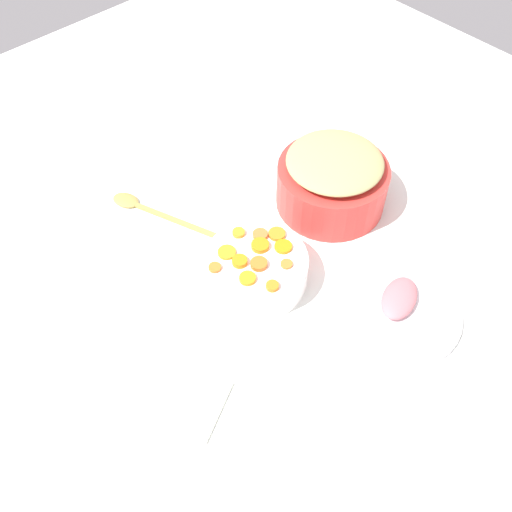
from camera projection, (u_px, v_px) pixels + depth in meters
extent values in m
cube|color=silver|center=(253.00, 293.00, 1.28)|extent=(2.40, 2.40, 0.02)
cylinder|color=white|center=(256.00, 269.00, 1.26)|extent=(0.22, 0.22, 0.07)
cylinder|color=red|center=(332.00, 186.00, 1.39)|extent=(0.26, 0.26, 0.11)
ellipsoid|color=tan|center=(335.00, 162.00, 1.33)|extent=(0.22, 0.22, 0.04)
cylinder|color=orange|center=(227.00, 252.00, 1.24)|extent=(0.04, 0.04, 0.01)
cylinder|color=orange|center=(287.00, 264.00, 1.22)|extent=(0.03, 0.03, 0.01)
cylinder|color=orange|center=(248.00, 278.00, 1.20)|extent=(0.05, 0.05, 0.01)
cylinder|color=orange|center=(239.00, 233.00, 1.27)|extent=(0.03, 0.03, 0.01)
cylinder|color=orange|center=(215.00, 267.00, 1.21)|extent=(0.03, 0.03, 0.01)
cylinder|color=orange|center=(240.00, 261.00, 1.22)|extent=(0.05, 0.05, 0.01)
cylinder|color=orange|center=(273.00, 286.00, 1.18)|extent=(0.04, 0.04, 0.01)
cylinder|color=orange|center=(260.00, 235.00, 1.27)|extent=(0.05, 0.05, 0.01)
cylinder|color=orange|center=(259.00, 264.00, 1.22)|extent=(0.04, 0.04, 0.01)
cylinder|color=orange|center=(283.00, 246.00, 1.25)|extent=(0.04, 0.04, 0.01)
cylinder|color=orange|center=(260.00, 246.00, 1.25)|extent=(0.05, 0.05, 0.01)
cylinder|color=orange|center=(277.00, 234.00, 1.27)|extent=(0.05, 0.05, 0.01)
cube|color=#A68C46|center=(174.00, 220.00, 1.39)|extent=(0.22, 0.09, 0.01)
ellipsoid|color=#A68C46|center=(126.00, 200.00, 1.43)|extent=(0.08, 0.07, 0.01)
cylinder|color=white|center=(399.00, 313.00, 1.23)|extent=(0.26, 0.26, 0.01)
ellipsoid|color=#BD6A71|center=(399.00, 298.00, 1.23)|extent=(0.11, 0.13, 0.03)
cube|color=silver|center=(184.00, 399.00, 1.11)|extent=(0.19, 0.18, 0.01)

